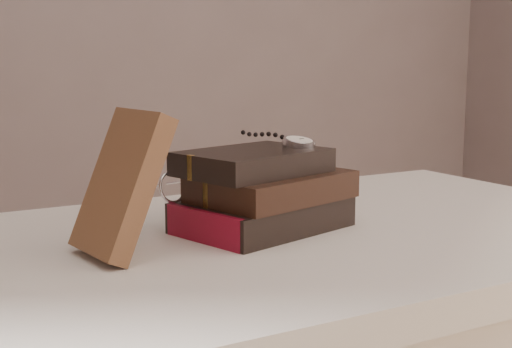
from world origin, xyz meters
TOP-DOWN VIEW (x-y plane):
  - table at (0.00, 0.35)m, footprint 1.00×0.60m
  - book_stack at (-0.04, 0.37)m, footprint 0.25×0.20m
  - journal at (-0.24, 0.34)m, footprint 0.10×0.12m
  - pocket_watch at (0.02, 0.38)m, footprint 0.05×0.15m
  - eyeglasses at (-0.13, 0.42)m, footprint 0.11×0.12m

SIDE VIEW (x-z plane):
  - table at x=0.00m, z-range 0.28..1.03m
  - book_stack at x=-0.04m, z-range 0.75..0.85m
  - eyeglasses at x=-0.13m, z-range 0.79..0.83m
  - journal at x=-0.24m, z-range 0.75..0.92m
  - pocket_watch at x=0.02m, z-range 0.85..0.87m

